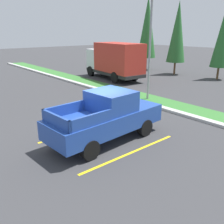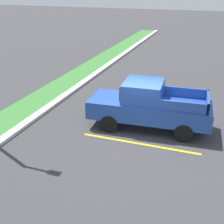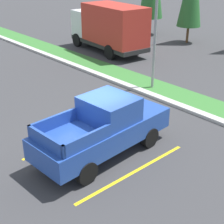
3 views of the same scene
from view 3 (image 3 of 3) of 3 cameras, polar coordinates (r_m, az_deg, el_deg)
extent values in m
plane|color=#38383A|center=(12.69, -2.83, -5.26)|extent=(120.00, 120.00, 0.00)
cube|color=yellow|center=(13.08, -5.91, -4.34)|extent=(0.12, 4.80, 0.01)
cube|color=yellow|center=(11.09, 3.77, -10.31)|extent=(0.12, 4.80, 0.01)
cube|color=#B2B2AD|center=(15.90, 11.29, 1.19)|extent=(56.00, 0.40, 0.15)
cube|color=#387533|center=(16.75, 13.59, 2.06)|extent=(56.00, 1.80, 0.06)
cylinder|color=black|center=(13.31, 0.76, -1.80)|extent=(0.33, 0.78, 0.76)
cylinder|color=black|center=(12.33, 6.46, -4.34)|extent=(0.33, 0.78, 0.76)
cylinder|color=black|center=(11.57, -10.06, -6.76)|extent=(0.33, 0.78, 0.76)
cylinder|color=black|center=(10.43, -4.48, -10.36)|extent=(0.33, 0.78, 0.76)
cube|color=#23479E|center=(11.58, -1.55, -3.45)|extent=(2.22, 5.31, 0.76)
cube|color=#23479E|center=(11.40, -0.51, 0.59)|extent=(1.86, 1.71, 0.84)
cube|color=#2D3842|center=(11.92, 2.29, 1.98)|extent=(1.62, 0.16, 0.63)
cube|color=#23479E|center=(11.08, -10.07, -1.75)|extent=(0.22, 1.90, 0.44)
cube|color=#23479E|center=(9.89, -4.26, -4.94)|extent=(0.22, 1.90, 0.44)
cube|color=#23479E|center=(10.02, -11.37, -4.97)|extent=(1.80, 0.21, 0.44)
cube|color=silver|center=(13.37, 6.37, -0.58)|extent=(1.81, 0.27, 0.28)
cylinder|color=black|center=(26.48, -6.01, 12.25)|extent=(1.03, 0.40, 1.00)
cylinder|color=black|center=(27.62, -1.97, 12.92)|extent=(1.03, 0.40, 1.00)
cylinder|color=black|center=(22.88, -0.34, 10.29)|extent=(1.03, 0.40, 1.00)
cylinder|color=black|center=(24.19, 3.98, 11.07)|extent=(1.03, 0.40, 1.00)
cube|color=#262626|center=(24.89, -0.70, 11.89)|extent=(7.00, 2.98, 0.30)
cube|color=silver|center=(26.74, -3.98, 15.19)|extent=(1.83, 2.45, 1.90)
cube|color=#2D3842|center=(27.39, -4.94, 15.93)|extent=(0.27, 2.10, 0.90)
cube|color=#B22D23|center=(23.95, 0.43, 14.90)|extent=(5.22, 2.90, 2.60)
cylinder|color=gray|center=(17.05, 7.55, 15.12)|extent=(0.14, 0.14, 6.96)
cylinder|color=brown|center=(30.81, 6.55, 14.52)|extent=(0.20, 0.20, 1.46)
cylinder|color=brown|center=(28.26, 12.89, 12.93)|extent=(0.20, 0.20, 1.32)
camera|label=1|loc=(2.11, 9.25, -48.38)|focal=39.12mm
camera|label=2|loc=(19.83, -31.94, 20.45)|focal=47.46mm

